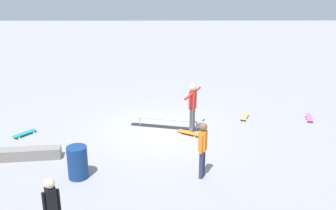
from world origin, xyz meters
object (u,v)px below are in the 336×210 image
grind_rail (168,124)px  skater_main (193,105)px  bystander_black_shirt (52,209)px  loose_skateboard_teal (25,133)px  trash_bin (78,162)px  loose_skateboard_pink (309,117)px  loose_skateboard_natural (245,116)px  skate_ledge (24,154)px  skateboard_main (189,133)px  bystander_orange_shirt (203,147)px

grind_rail → skater_main: (-0.81, 0.46, 0.85)m
bystander_black_shirt → loose_skateboard_teal: 6.02m
bystander_black_shirt → trash_bin: size_ratio=1.71×
loose_skateboard_pink → loose_skateboard_natural: same height
skate_ledge → trash_bin: size_ratio=2.35×
skate_ledge → skateboard_main: skate_ledge is taller
bystander_orange_shirt → loose_skateboard_teal: bystander_orange_shirt is taller
skate_ledge → loose_skateboard_pink: (-9.35, -3.08, -0.09)m
skate_ledge → bystander_black_shirt: (-1.90, 3.73, 0.69)m
skater_main → loose_skateboard_pink: bearing=129.3°
loose_skateboard_pink → loose_skateboard_natural: size_ratio=1.01×
skater_main → trash_bin: size_ratio=1.93×
grind_rail → skateboard_main: grind_rail is taller
skater_main → loose_skateboard_natural: 2.61m
loose_skateboard_natural → trash_bin: (5.23, 4.30, 0.37)m
skateboard_main → loose_skateboard_natural: 2.65m
grind_rail → skater_main: 1.26m
bystander_black_shirt → trash_bin: bearing=-114.6°
skate_ledge → skater_main: 5.39m
skateboard_main → bystander_black_shirt: 6.24m
grind_rail → bystander_orange_shirt: size_ratio=1.72×
grind_rail → loose_skateboard_pink: size_ratio=3.20×
skate_ledge → loose_skateboard_teal: skate_ledge is taller
skate_ledge → bystander_black_shirt: size_ratio=1.37×
bystander_black_shirt → loose_skateboard_natural: size_ratio=1.84×
loose_skateboard_pink → loose_skateboard_teal: bearing=-68.6°
bystander_black_shirt → skate_ledge: bearing=-90.0°
bystander_black_shirt → loose_skateboard_pink: size_ratio=1.83×
skateboard_main → bystander_black_shirt: (2.96, 5.44, 0.78)m
skater_main → grind_rail: bearing=-95.6°
skater_main → loose_skateboard_pink: size_ratio=2.06×
skate_ledge → trash_bin: trash_bin is taller
grind_rail → trash_bin: trash_bin is taller
skater_main → skateboard_main: bearing=-7.1°
loose_skateboard_teal → skater_main: bearing=-50.1°
grind_rail → loose_skateboard_pink: (-5.18, -0.73, -0.06)m
grind_rail → loose_skateboard_natural: bearing=-149.6°
skater_main → loose_skateboard_natural: size_ratio=2.08×
skate_ledge → loose_skateboard_natural: (-7.01, -3.23, -0.09)m
skateboard_main → loose_skateboard_teal: bearing=31.3°
trash_bin → grind_rail: bearing=-124.9°
bystander_black_shirt → loose_skateboard_teal: bystander_black_shirt is taller
loose_skateboard_natural → loose_skateboard_teal: 7.75m
grind_rail → bystander_black_shirt: 6.53m
skate_ledge → loose_skateboard_pink: size_ratio=2.51×
bystander_black_shirt → loose_skateboard_natural: (-5.11, -6.97, -0.78)m
skate_ledge → skater_main: bearing=-159.2°
skateboard_main → trash_bin: (3.07, 2.76, 0.37)m
grind_rail → skater_main: bearing=163.6°
skater_main → bystander_orange_shirt: bearing=25.4°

